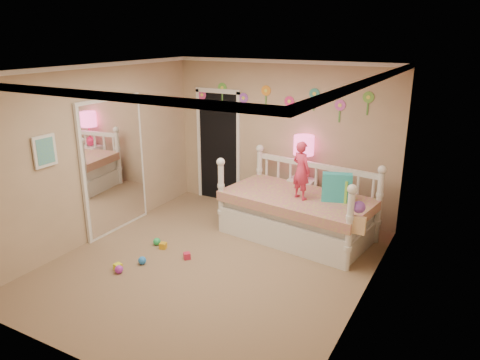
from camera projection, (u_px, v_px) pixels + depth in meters
The scene contains 18 objects.
floor at pixel (213, 264), 6.24m from camera, with size 4.00×4.50×0.01m, color #7F684C.
ceiling at pixel (209, 69), 5.44m from camera, with size 4.00×4.50×0.01m, color white.
back_wall at pixel (282, 139), 7.72m from camera, with size 4.00×0.01×2.60m, color tan.
left_wall at pixel (96, 154), 6.76m from camera, with size 0.01×4.50×2.60m, color tan.
right_wall at pixel (367, 199), 4.93m from camera, with size 0.01×4.50×2.60m, color tan.
crown_molding at pixel (209, 72), 5.45m from camera, with size 4.00×4.50×0.06m, color white, non-canonical shape.
daybed at pixel (298, 199), 6.90m from camera, with size 2.25×1.21×1.22m, color white, non-canonical shape.
pillow_turquoise at pixel (337, 187), 6.57m from camera, with size 0.42×0.15×0.42m, color #25BBB5.
pillow_lime at pixel (337, 189), 6.62m from camera, with size 0.35×0.13×0.33m, color #85D541.
child at pixel (301, 170), 6.61m from camera, with size 0.31×0.21×0.86m, color #E53459.
nightstand at pixel (301, 199), 7.65m from camera, with size 0.42×0.32×0.71m, color white.
table_lamp at pixel (304, 151), 7.39m from camera, with size 0.33×0.33×0.73m.
closet_doorway at pixel (218, 146), 8.36m from camera, with size 0.90×0.04×2.07m, color black.
flower_decals at pixel (277, 100), 7.55m from camera, with size 3.40×0.02×0.50m, color #B2668C, non-canonical shape.
mirror_closet at pixel (114, 166), 7.07m from camera, with size 0.07×1.30×2.10m, color white.
wall_picture at pixel (45, 151), 5.91m from camera, with size 0.05×0.34×0.42m, color white.
hanging_bag at pixel (358, 219), 5.85m from camera, with size 0.20×0.16×0.36m, color beige, non-canonical shape.
toy_scatter at pixel (161, 254), 6.39m from camera, with size 0.80×1.30×0.11m, color #996666, non-canonical shape.
Camera 1 is at (3.01, -4.72, 3.02)m, focal length 34.17 mm.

